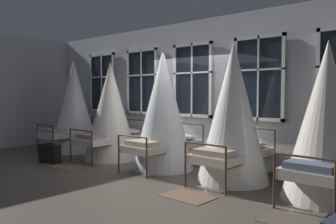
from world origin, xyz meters
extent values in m
plane|color=brown|center=(0.00, 0.00, 0.00)|extent=(20.51, 20.51, 0.00)
cube|color=silver|center=(0.00, 1.26, 1.68)|extent=(10.93, 0.10, 3.36)
cube|color=black|center=(-3.43, 1.15, 1.95)|extent=(1.14, 0.02, 1.75)
cube|color=silver|center=(-3.43, 1.15, 1.11)|extent=(1.14, 0.06, 0.07)
cube|color=silver|center=(-3.43, 1.15, 2.79)|extent=(1.14, 0.06, 0.07)
cube|color=silver|center=(-3.96, 1.15, 1.95)|extent=(0.07, 0.06, 1.75)
cube|color=silver|center=(-2.90, 1.15, 1.95)|extent=(0.07, 0.06, 1.75)
cube|color=silver|center=(-3.43, 1.15, 1.95)|extent=(0.04, 0.06, 1.75)
cube|color=silver|center=(-3.43, 1.15, 2.13)|extent=(1.14, 0.06, 0.04)
cube|color=black|center=(-1.72, 1.15, 1.95)|extent=(1.14, 0.02, 1.75)
cube|color=silver|center=(-1.72, 1.15, 1.11)|extent=(1.14, 0.06, 0.07)
cube|color=silver|center=(-1.72, 1.15, 2.79)|extent=(1.14, 0.06, 0.07)
cube|color=silver|center=(-2.25, 1.15, 1.95)|extent=(0.07, 0.06, 1.75)
cube|color=silver|center=(-1.18, 1.15, 1.95)|extent=(0.07, 0.06, 1.75)
cube|color=silver|center=(-1.72, 1.15, 1.95)|extent=(0.04, 0.06, 1.75)
cube|color=silver|center=(-1.72, 1.15, 2.13)|extent=(1.14, 0.06, 0.04)
cube|color=black|center=(0.00, 1.15, 1.95)|extent=(1.14, 0.02, 1.75)
cube|color=silver|center=(0.00, 1.15, 1.11)|extent=(1.14, 0.06, 0.07)
cube|color=silver|center=(0.00, 1.15, 2.79)|extent=(1.14, 0.06, 0.07)
cube|color=silver|center=(-0.53, 1.15, 1.95)|extent=(0.07, 0.06, 1.75)
cube|color=silver|center=(0.53, 1.15, 1.95)|extent=(0.07, 0.06, 1.75)
cube|color=silver|center=(0.00, 1.15, 1.95)|extent=(0.04, 0.06, 1.75)
cube|color=silver|center=(0.00, 1.15, 2.13)|extent=(1.14, 0.06, 0.04)
cube|color=black|center=(1.72, 1.15, 1.95)|extent=(1.14, 0.02, 1.75)
cube|color=silver|center=(1.72, 1.15, 1.11)|extent=(1.14, 0.06, 0.07)
cube|color=silver|center=(1.72, 1.15, 2.79)|extent=(1.14, 0.06, 0.07)
cube|color=silver|center=(1.18, 1.15, 1.95)|extent=(0.07, 0.06, 1.75)
cube|color=silver|center=(2.25, 1.15, 1.95)|extent=(0.07, 0.06, 1.75)
cube|color=silver|center=(1.72, 1.15, 1.95)|extent=(0.04, 0.06, 1.75)
cube|color=silver|center=(1.72, 1.15, 2.13)|extent=(1.14, 0.06, 0.04)
cube|color=silver|center=(2.90, 1.15, 1.95)|extent=(0.07, 0.06, 1.75)
cube|color=silver|center=(0.00, 1.13, 0.25)|extent=(7.46, 0.10, 0.36)
cylinder|color=#4C3323|center=(-3.84, 1.08, 0.46)|extent=(0.04, 0.04, 0.92)
cylinder|color=#4C3323|center=(-3.02, 1.06, 0.46)|extent=(0.04, 0.04, 0.92)
cylinder|color=#4C3323|center=(-3.87, -0.72, 0.40)|extent=(0.04, 0.04, 0.79)
cylinder|color=#4C3323|center=(-3.05, -0.73, 0.40)|extent=(0.04, 0.04, 0.79)
cylinder|color=#4C3323|center=(-3.86, 0.18, 0.43)|extent=(0.06, 1.80, 0.03)
cylinder|color=#4C3323|center=(-3.03, 0.17, 0.43)|extent=(0.06, 1.80, 0.03)
cylinder|color=#4C3323|center=(-3.43, 1.07, 0.92)|extent=(0.82, 0.05, 0.03)
cylinder|color=#4C3323|center=(-3.46, -0.72, 0.79)|extent=(0.82, 0.05, 0.03)
cube|color=silver|center=(-3.44, 0.17, 0.50)|extent=(0.88, 1.83, 0.15)
ellipsoid|color=#B7B2A3|center=(-3.43, 0.83, 0.64)|extent=(0.64, 0.41, 0.14)
cube|color=tan|center=(-3.46, -0.46, 0.62)|extent=(0.68, 0.37, 0.10)
cone|color=white|center=(-3.44, 0.17, 1.29)|extent=(1.34, 1.34, 2.57)
cylinder|color=#4C3323|center=(-2.15, 0.98, 0.46)|extent=(0.04, 0.04, 0.92)
cylinder|color=#4C3323|center=(-1.33, 0.99, 0.46)|extent=(0.04, 0.04, 0.92)
cylinder|color=#4C3323|center=(-2.12, -0.82, 0.40)|extent=(0.04, 0.04, 0.79)
cylinder|color=#4C3323|center=(-1.30, -0.80, 0.40)|extent=(0.04, 0.04, 0.79)
cylinder|color=#4C3323|center=(-2.14, 0.08, 0.43)|extent=(0.07, 1.80, 0.03)
cylinder|color=#4C3323|center=(-1.31, 0.09, 0.43)|extent=(0.07, 1.80, 0.03)
cylinder|color=#4C3323|center=(-1.74, 0.98, 0.92)|extent=(0.82, 0.05, 0.03)
cylinder|color=#4C3323|center=(-1.71, -0.81, 0.79)|extent=(0.82, 0.05, 0.03)
cube|color=silver|center=(-1.72, 0.09, 0.50)|extent=(0.88, 1.83, 0.15)
ellipsoid|color=beige|center=(-1.74, 0.74, 0.64)|extent=(0.64, 0.41, 0.14)
cube|color=gray|center=(-1.71, -0.55, 0.62)|extent=(0.68, 0.37, 0.10)
cone|color=silver|center=(-1.72, 0.09, 1.21)|extent=(1.34, 1.34, 2.42)
cylinder|color=#4C3323|center=(-0.39, 1.01, 0.46)|extent=(0.04, 0.04, 0.92)
cylinder|color=#4C3323|center=(0.43, 1.00, 0.46)|extent=(0.04, 0.04, 0.92)
cylinder|color=#4C3323|center=(-0.41, -0.78, 0.40)|extent=(0.04, 0.04, 0.79)
cylinder|color=#4C3323|center=(0.41, -0.79, 0.40)|extent=(0.04, 0.04, 0.79)
cylinder|color=#4C3323|center=(-0.40, 0.11, 0.43)|extent=(0.05, 1.80, 0.03)
cylinder|color=#4C3323|center=(0.42, 0.10, 0.43)|extent=(0.05, 1.80, 0.03)
cylinder|color=#4C3323|center=(0.02, 1.01, 0.92)|extent=(0.82, 0.04, 0.03)
cylinder|color=#4C3323|center=(0.00, -0.79, 0.79)|extent=(0.82, 0.04, 0.03)
cube|color=#B7B2A3|center=(0.01, 0.11, 0.50)|extent=(0.86, 1.82, 0.15)
ellipsoid|color=silver|center=(0.02, 0.77, 0.64)|extent=(0.64, 0.41, 0.14)
cube|color=tan|center=(0.01, -0.53, 0.62)|extent=(0.68, 0.37, 0.10)
cone|color=white|center=(0.01, 0.11, 1.30)|extent=(1.34, 1.34, 2.60)
cylinder|color=#4C3323|center=(1.30, 1.06, 0.46)|extent=(0.04, 0.04, 0.92)
cylinder|color=#4C3323|center=(2.13, 1.07, 0.46)|extent=(0.04, 0.04, 0.92)
cylinder|color=#4C3323|center=(1.31, -0.73, 0.40)|extent=(0.04, 0.04, 0.79)
cylinder|color=#4C3323|center=(2.14, -0.73, 0.40)|extent=(0.04, 0.04, 0.79)
cylinder|color=#4C3323|center=(1.31, 0.16, 0.43)|extent=(0.04, 1.80, 0.03)
cylinder|color=#4C3323|center=(2.13, 0.17, 0.43)|extent=(0.04, 1.80, 0.03)
cylinder|color=#4C3323|center=(1.72, 1.06, 0.92)|extent=(0.82, 0.04, 0.03)
cylinder|color=#4C3323|center=(1.73, -0.73, 0.79)|extent=(0.82, 0.04, 0.03)
cube|color=beige|center=(1.72, 0.17, 0.50)|extent=(0.85, 1.82, 0.15)
ellipsoid|color=silver|center=(1.72, 0.82, 0.64)|extent=(0.63, 0.40, 0.14)
cube|color=tan|center=(1.72, -0.47, 0.62)|extent=(0.68, 0.36, 0.10)
cone|color=white|center=(1.72, 0.17, 1.30)|extent=(1.34, 1.34, 2.59)
cylinder|color=#4C3323|center=(2.99, 1.01, 0.46)|extent=(0.04, 0.04, 0.92)
cylinder|color=#4C3323|center=(2.98, -0.78, 0.40)|extent=(0.04, 0.04, 0.79)
cylinder|color=#4C3323|center=(3.80, -0.79, 0.40)|extent=(0.04, 0.04, 0.79)
cylinder|color=#4C3323|center=(2.99, 0.12, 0.43)|extent=(0.04, 1.80, 0.03)
cylinder|color=#4C3323|center=(3.39, -0.78, 0.79)|extent=(0.82, 0.04, 0.03)
cube|color=#B7B2A3|center=(3.40, 0.11, 0.50)|extent=(0.85, 1.82, 0.15)
cube|color=slate|center=(3.39, -0.52, 0.62)|extent=(0.68, 0.36, 0.10)
cone|color=silver|center=(3.40, 0.11, 1.23)|extent=(1.34, 1.34, 2.46)
cube|color=brown|center=(-1.72, -1.16, 0.01)|extent=(0.82, 0.59, 0.01)
cube|color=brown|center=(1.72, -1.16, 0.01)|extent=(0.80, 0.56, 0.01)
cube|color=brown|center=(3.43, -1.16, 0.01)|extent=(0.82, 0.59, 0.01)
cube|color=black|center=(-2.44, -1.18, 0.22)|extent=(0.59, 0.30, 0.44)
cube|color=tan|center=(-2.46, -1.08, 0.22)|extent=(0.50, 0.11, 0.03)
torus|color=black|center=(-2.44, -1.18, 0.46)|extent=(0.17, 0.17, 0.02)
camera|label=1|loc=(5.17, -5.53, 1.65)|focal=37.92mm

